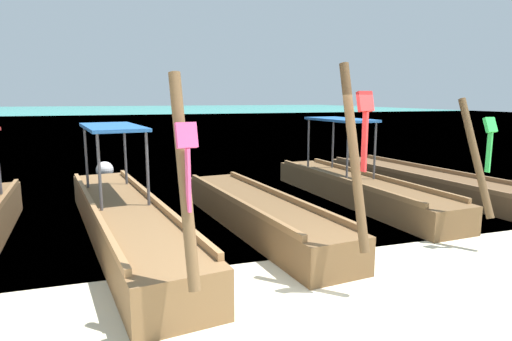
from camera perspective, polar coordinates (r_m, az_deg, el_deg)
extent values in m
plane|color=beige|center=(5.24, 15.26, -18.89)|extent=(120.00, 120.00, 0.00)
plane|color=#2DB29E|center=(66.07, -16.10, 7.11)|extent=(120.00, 120.00, 0.00)
cube|color=brown|center=(7.96, -16.76, -6.56)|extent=(2.11, 6.97, 0.62)
cube|color=#9F7246|center=(7.81, -20.64, -4.36)|extent=(1.01, 6.27, 0.10)
cube|color=#9F7246|center=(7.97, -13.22, -3.71)|extent=(1.01, 6.27, 0.10)
cylinder|color=brown|center=(4.30, -9.35, -1.34)|extent=(0.20, 0.60, 2.11)
cube|color=#F24C8C|center=(4.14, -9.10, 4.58)|extent=(0.21, 0.14, 0.25)
cube|color=#F24C8C|center=(4.18, -8.86, -1.28)|extent=(0.04, 0.08, 0.61)
cylinder|color=#4C4C51|center=(7.54, -19.80, -0.25)|extent=(0.06, 0.06, 1.27)
cylinder|color=#4C4C51|center=(7.67, -14.01, 0.19)|extent=(0.06, 0.06, 1.27)
cylinder|color=#4C4C51|center=(9.57, -21.34, 1.65)|extent=(0.06, 0.06, 1.27)
cylinder|color=#4C4C51|center=(9.67, -16.73, 1.98)|extent=(0.06, 0.06, 1.27)
cube|color=#235BA3|center=(8.53, -18.31, 5.43)|extent=(1.27, 2.38, 0.06)
cube|color=brown|center=(8.26, 0.20, -5.72)|extent=(1.67, 5.51, 0.58)
cube|color=brown|center=(7.99, -2.94, -3.77)|extent=(0.66, 4.97, 0.10)
cube|color=brown|center=(8.39, 3.19, -3.12)|extent=(0.66, 4.97, 0.10)
cylinder|color=brown|center=(5.58, 12.73, 1.75)|extent=(0.20, 0.69, 2.34)
cube|color=red|center=(5.40, 14.09, 8.76)|extent=(0.21, 0.14, 0.25)
cube|color=red|center=(5.41, 14.02, 3.64)|extent=(0.04, 0.08, 0.72)
cube|color=brown|center=(10.67, 12.95, -2.54)|extent=(1.49, 6.19, 0.55)
cube|color=brown|center=(10.33, 10.73, -1.03)|extent=(0.45, 5.63, 0.10)
cube|color=brown|center=(10.90, 15.18, -0.64)|extent=(0.45, 5.63, 0.10)
cylinder|color=brown|center=(8.04, 26.82, 1.57)|extent=(0.18, 0.88, 1.94)
cube|color=green|center=(7.85, 28.31, 5.28)|extent=(0.21, 0.16, 0.25)
cube|color=green|center=(7.87, 28.17, 2.09)|extent=(0.04, 0.08, 0.64)
cylinder|color=#4C4C51|center=(10.17, 11.89, 2.31)|extent=(0.05, 0.05, 1.34)
cylinder|color=#4C4C51|center=(10.61, 15.29, 2.47)|extent=(0.05, 0.05, 1.34)
cylinder|color=#4C4C51|center=(11.73, 6.88, 3.40)|extent=(0.05, 0.05, 1.34)
cylinder|color=#4C4C51|center=(12.12, 10.03, 3.51)|extent=(0.05, 0.05, 1.34)
cube|color=#235BA3|center=(11.09, 10.99, 6.56)|extent=(1.05, 2.10, 0.06)
cube|color=brown|center=(12.41, 21.29, -1.46)|extent=(2.12, 6.84, 0.46)
cube|color=brown|center=(11.92, 19.28, -0.40)|extent=(0.81, 6.16, 0.10)
cube|color=brown|center=(12.82, 23.31, 0.02)|extent=(0.81, 6.16, 0.10)
sphere|color=white|center=(14.12, -19.18, 0.07)|extent=(0.52, 0.52, 0.52)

